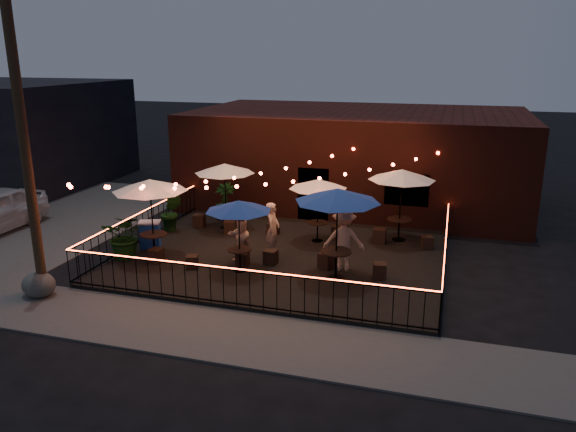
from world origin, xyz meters
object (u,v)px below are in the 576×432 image
object	(u,v)px
cafe_table_1	(225,169)
cafe_table_3	(318,185)
utility_pole	(25,151)
boulder	(39,285)
cafe_table_0	(150,186)
cafe_table_2	(239,207)
cafe_table_5	(402,176)
cafe_table_4	(338,196)
cooler	(150,234)

from	to	relation	value
cafe_table_1	cafe_table_3	xyz separation A→B (m)	(3.60, -0.56, -0.21)
utility_pole	cafe_table_3	xyz separation A→B (m)	(6.15, 6.23, -1.87)
cafe_table_3	boulder	xyz separation A→B (m)	(-6.23, -6.30, -1.78)
cafe_table_0	cafe_table_2	world-z (taller)	cafe_table_0
cafe_table_3	cafe_table_5	size ratio (longest dim) A/B	0.99
cafe_table_2	boulder	xyz separation A→B (m)	(-4.66, -3.00, -1.76)
cafe_table_4	cooler	distance (m)	6.79
cafe_table_5	boulder	distance (m)	11.63
cafe_table_4	cafe_table_3	bearing A→B (deg)	112.67
cafe_table_1	cafe_table_2	world-z (taller)	cafe_table_1
cafe_table_0	cafe_table_4	bearing A→B (deg)	-0.25
cafe_table_1	cafe_table_4	xyz separation A→B (m)	(4.88, -3.63, 0.23)
cafe_table_5	cafe_table_0	bearing A→B (deg)	-151.41
cafe_table_0	cafe_table_4	size ratio (longest dim) A/B	1.13
cafe_table_2	boulder	size ratio (longest dim) A/B	2.45
boulder	cafe_table_5	bearing A→B (deg)	38.95
cafe_table_1	cafe_table_5	size ratio (longest dim) A/B	1.02
cafe_table_4	cafe_table_5	bearing A→B (deg)	70.71
cafe_table_4	boulder	distance (m)	8.47
cafe_table_3	cafe_table_4	bearing A→B (deg)	-67.33
cafe_table_0	cafe_table_3	bearing A→B (deg)	33.76
cafe_table_2	cafe_table_5	distance (m)	5.97
cafe_table_0	cafe_table_5	size ratio (longest dim) A/B	1.14
utility_pole	cafe_table_4	world-z (taller)	utility_pole
cooler	boulder	xyz separation A→B (m)	(-1.07, -4.08, -0.25)
boulder	utility_pole	bearing A→B (deg)	44.26
cooler	cafe_table_1	bearing A→B (deg)	40.97
cafe_table_3	cafe_table_5	xyz separation A→B (m)	(2.67, 0.89, 0.29)
cafe_table_3	cafe_table_4	world-z (taller)	cafe_table_4
cafe_table_2	cafe_table_4	size ratio (longest dim) A/B	0.84
cafe_table_0	boulder	bearing A→B (deg)	-117.22
cafe_table_2	cafe_table_0	bearing A→B (deg)	175.02
utility_pole	cafe_table_1	bearing A→B (deg)	69.37
utility_pole	cafe_table_5	world-z (taller)	utility_pole
boulder	cafe_table_1	bearing A→B (deg)	69.02
cafe_table_3	cafe_table_4	distance (m)	3.36
cafe_table_1	cafe_table_5	bearing A→B (deg)	3.07
cafe_table_0	boulder	xyz separation A→B (m)	(-1.67, -3.26, -2.11)
cafe_table_0	cafe_table_3	xyz separation A→B (m)	(4.55, 3.04, -0.33)
cafe_table_5	utility_pole	bearing A→B (deg)	-141.10
cafe_table_4	cafe_table_5	xyz separation A→B (m)	(1.39, 3.96, -0.15)
cafe_table_0	cafe_table_2	xyz separation A→B (m)	(2.99, -0.26, -0.34)
cafe_table_2	cafe_table_5	xyz separation A→B (m)	(4.23, 4.20, 0.30)
cooler	cafe_table_5	bearing A→B (deg)	2.02
cafe_table_4	cafe_table_5	distance (m)	4.20
cafe_table_4	cooler	bearing A→B (deg)	172.46
cafe_table_1	cooler	world-z (taller)	cafe_table_1
cafe_table_5	cafe_table_3	bearing A→B (deg)	-161.51
utility_pole	cooler	xyz separation A→B (m)	(0.99, 4.01, -3.39)
cafe_table_5	cafe_table_1	bearing A→B (deg)	-176.93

